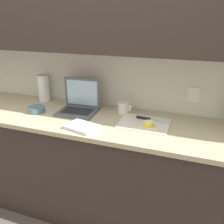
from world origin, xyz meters
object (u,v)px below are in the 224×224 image
laptop (79,104)px  lemon_half_cut (148,124)px  bowl_white (36,109)px  measuring_cup (124,108)px  paper_towel_roll (44,88)px  knife (148,119)px  cutting_board (144,123)px

laptop → lemon_half_cut: laptop is taller
laptop → bowl_white: size_ratio=2.36×
lemon_half_cut → measuring_cup: (-0.25, 0.20, 0.02)m
laptop → lemon_half_cut: 0.63m
lemon_half_cut → paper_towel_roll: size_ratio=0.30×
laptop → knife: (0.59, -0.01, -0.05)m
bowl_white → laptop: bearing=23.0°
measuring_cup → knife: bearing=-22.9°
knife → laptop: bearing=-176.0°
cutting_board → measuring_cup: bearing=143.8°
lemon_half_cut → laptop: bearing=169.1°
cutting_board → bowl_white: bowl_white is taller
cutting_board → bowl_white: (-0.91, -0.07, 0.02)m
laptop → cutting_board: 0.59m
laptop → measuring_cup: bearing=9.8°
cutting_board → lemon_half_cut: bearing=-50.4°
knife → lemon_half_cut: bearing=-70.6°
cutting_board → paper_towel_roll: bearing=168.4°
laptop → bowl_white: (-0.33, -0.14, -0.04)m
measuring_cup → bowl_white: measuring_cup is taller
laptop → paper_towel_roll: (-0.44, 0.14, 0.06)m
cutting_board → paper_towel_roll: 1.05m
knife → measuring_cup: (-0.22, 0.09, 0.03)m
cutting_board → paper_towel_roll: paper_towel_roll is taller
lemon_half_cut → paper_towel_roll: 1.09m
cutting_board → lemon_half_cut: size_ratio=5.05×
laptop → cutting_board: size_ratio=0.88×
cutting_board → knife: (0.01, 0.06, 0.01)m
knife → cutting_board: bearing=-97.0°
cutting_board → bowl_white: size_ratio=2.69×
cutting_board → paper_towel_roll: (-1.02, 0.21, 0.12)m
lemon_half_cut → bowl_white: 0.95m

